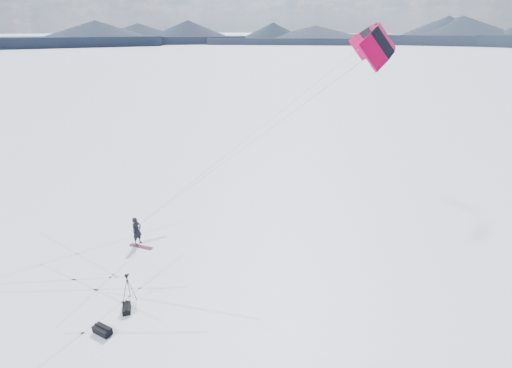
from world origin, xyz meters
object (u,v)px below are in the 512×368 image
Objects in this scene: tripod at (128,283)px; gear_bag_a at (102,330)px; gear_bag_b at (127,308)px; snowboard at (141,247)px; snowkiter at (139,243)px.

tripod reaches higher than gear_bag_a.
tripod is 1.21m from gear_bag_b.
snowkiter is at bearing 143.20° from snowboard.
tripod is 1.84× the size of gear_bag_b.
snowboard is 1.06× the size of tripod.
snowkiter is 7.76m from gear_bag_a.
tripod is 1.68× the size of gear_bag_a.
gear_bag_b reaches higher than snowboard.
tripod is (3.81, -3.98, 0.99)m from snowkiter.
tripod is at bearing 170.72° from gear_bag_b.
snowboard is 5.16m from tripod.
gear_bag_a is 1.61m from gear_bag_b.
snowkiter is at bearing 115.41° from tripod.
snowkiter is 1.16× the size of snowboard.
tripod is at bearing -60.96° from snowboard.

